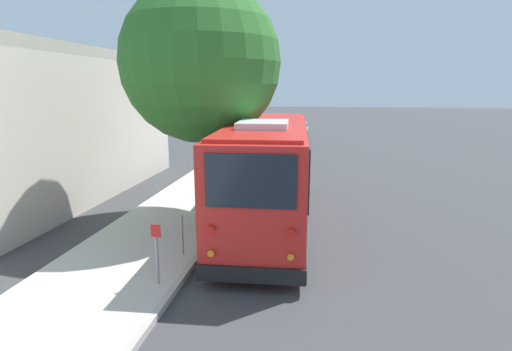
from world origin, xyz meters
The scene contains 11 objects.
ground_plane centered at (0.00, 0.00, 0.00)m, with size 160.00×160.00×0.00m, color #3D3D3F.
sidewalk_slab centered at (0.00, 3.47, 0.07)m, with size 80.00×3.41×0.15m, color beige.
curb_strip centered at (0.00, 1.69, 0.07)m, with size 80.00×0.14×0.15m, color #AAA69D.
shuttle_bus centered at (-1.49, 0.27, 1.88)m, with size 9.53×3.08×3.51m.
parked_sedan_gray centered at (9.05, 0.47, 0.59)m, with size 4.59×1.96×1.28m.
parked_sedan_maroon centered at (16.06, 0.73, 0.61)m, with size 4.27×1.84×1.31m.
parked_sedan_silver centered at (22.36, 0.55, 0.59)m, with size 4.34×1.79×1.27m.
street_tree centered at (-1.16, 2.44, 5.52)m, with size 5.08×5.08×8.32m.
sign_post_near centered at (-6.27, 2.08, 0.86)m, with size 0.06×0.22×1.38m.
sign_post_far centered at (-4.65, 2.08, 0.69)m, with size 0.06×0.06×1.08m.
fire_hydrant centered at (5.50, 2.30, 0.55)m, with size 0.22×0.22×0.81m.
Camera 1 is at (-13.96, -1.35, 4.42)m, focal length 28.00 mm.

